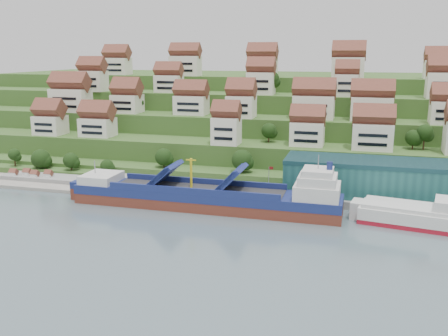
% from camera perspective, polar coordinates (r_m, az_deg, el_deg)
% --- Properties ---
extents(ground, '(300.00, 300.00, 0.00)m').
position_cam_1_polar(ground, '(136.83, -3.15, -4.45)').
color(ground, slate).
rests_on(ground, ground).
extents(quay, '(180.00, 14.00, 2.20)m').
position_cam_1_polar(quay, '(145.92, 6.22, -2.94)').
color(quay, gray).
rests_on(quay, ground).
extents(pebble_beach, '(45.00, 20.00, 1.00)m').
position_cam_1_polar(pebble_beach, '(173.22, -20.35, -1.33)').
color(pebble_beach, gray).
rests_on(pebble_beach, ground).
extents(hillside, '(260.00, 128.00, 31.00)m').
position_cam_1_polar(hillside, '(232.96, 4.95, 5.53)').
color(hillside, '#2D4C1E').
rests_on(hillside, ground).
extents(hillside_village, '(156.02, 62.28, 28.57)m').
position_cam_1_polar(hillside_village, '(189.79, 3.11, 8.03)').
color(hillside_village, white).
rests_on(hillside_village, ground).
extents(hillside_trees, '(138.48, 62.64, 31.32)m').
position_cam_1_polar(hillside_trees, '(176.45, -0.98, 4.97)').
color(hillside_trees, '#1C3812').
rests_on(hillside_trees, ground).
extents(warehouse, '(60.00, 15.00, 10.00)m').
position_cam_1_polar(warehouse, '(145.00, 18.98, -1.20)').
color(warehouse, '#225C59').
rests_on(warehouse, quay).
extents(flagpole, '(1.28, 0.16, 8.00)m').
position_cam_1_polar(flagpole, '(139.95, 5.18, -1.15)').
color(flagpole, gray).
rests_on(flagpole, quay).
extents(beach_huts, '(14.40, 3.70, 2.20)m').
position_cam_1_polar(beach_huts, '(173.04, -21.17, -0.86)').
color(beach_huts, white).
rests_on(beach_huts, pebble_beach).
extents(cargo_ship, '(72.87, 11.38, 16.09)m').
position_cam_1_polar(cargo_ship, '(134.34, -1.40, -3.38)').
color(cargo_ship, maroon).
rests_on(cargo_ship, ground).
extents(second_ship, '(29.05, 14.75, 8.04)m').
position_cam_1_polar(second_ship, '(130.42, 21.65, -5.16)').
color(second_ship, maroon).
rests_on(second_ship, ground).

